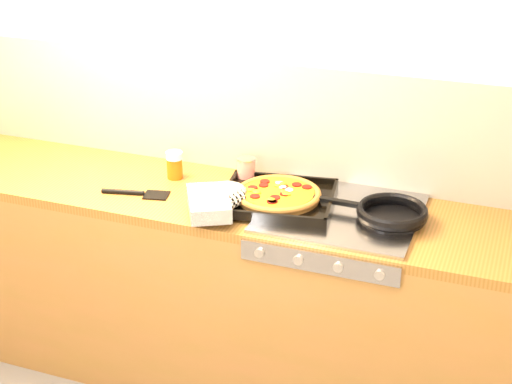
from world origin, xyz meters
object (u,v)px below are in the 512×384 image
at_px(frying_pan, 391,213).
at_px(tomato_can, 246,170).
at_px(pizza_on_tray, 259,197).
at_px(juice_glass, 175,165).

relative_size(frying_pan, tomato_can, 4.08).
xyz_separation_m(pizza_on_tray, tomato_can, (-0.14, 0.21, 0.01)).
xyz_separation_m(tomato_can, juice_glass, (-0.31, -0.06, 0.00)).
relative_size(tomato_can, juice_glass, 0.94).
relative_size(pizza_on_tray, frying_pan, 1.30).
bearing_deg(frying_pan, juice_glass, 174.26).
bearing_deg(pizza_on_tray, juice_glass, 161.69).
height_order(tomato_can, juice_glass, juice_glass).
bearing_deg(juice_glass, frying_pan, -5.74).
bearing_deg(pizza_on_tray, frying_pan, 5.56).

